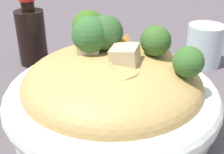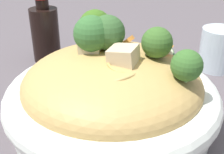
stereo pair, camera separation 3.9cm
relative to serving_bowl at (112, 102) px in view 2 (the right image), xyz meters
name	(u,v)px [view 2 (the right image)]	position (x,y,z in m)	size (l,w,h in m)	color
ground_plane	(112,121)	(0.00, 0.00, -0.03)	(3.00, 3.00, 0.00)	#544C50
serving_bowl	(112,102)	(0.00, 0.00, 0.00)	(0.29, 0.29, 0.06)	white
noodle_heap	(112,82)	(0.00, 0.00, 0.03)	(0.24, 0.24, 0.08)	tan
broccoli_florets	(111,36)	(0.02, 0.02, 0.09)	(0.13, 0.21, 0.07)	#9DC275
carrot_coins	(134,45)	(0.05, 0.00, 0.07)	(0.05, 0.11, 0.03)	orange
zucchini_slices	(136,47)	(0.05, -0.01, 0.07)	(0.10, 0.12, 0.04)	beige
chicken_chunks	(110,53)	(0.00, 0.00, 0.07)	(0.04, 0.10, 0.03)	beige
soy_sauce_bottle	(45,33)	(0.11, 0.23, 0.03)	(0.06, 0.06, 0.14)	black
drinking_glass	(218,49)	(0.26, -0.07, 0.01)	(0.07, 0.07, 0.08)	silver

